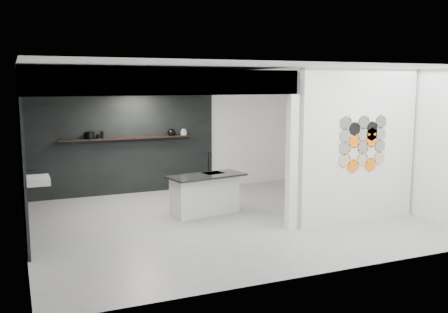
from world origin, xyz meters
The scene contains 17 objects.
floor centered at (0.00, 0.00, -0.01)m, with size 7.00×6.00×0.01m, color gray.
partition_panel centered at (2.23, -1.00, 1.40)m, with size 2.45×0.15×2.80m, color silver.
bay_clad_back centered at (-1.30, 2.97, 1.18)m, with size 4.40×0.04×2.35m, color black.
bay_clad_left centered at (-3.47, 1.00, 1.18)m, with size 0.04×4.00×2.35m, color black.
bulkhead centered at (-1.30, 1.00, 2.55)m, with size 4.40×4.00×0.40m, color silver.
corner_column centered at (0.82, -1.00, 1.18)m, with size 0.16×0.16×2.35m, color silver.
fascia_beam centered at (-1.30, -0.92, 2.55)m, with size 4.40×0.16×0.40m, color silver.
wall_basin centered at (-3.24, 0.80, 0.85)m, with size 0.40×0.60×0.12m, color silver.
display_shelf centered at (-1.20, 2.87, 1.30)m, with size 3.00×0.15×0.04m, color black.
kitchen_island centered at (-0.21, 0.52, 0.40)m, with size 1.58×0.91×1.20m.
stockpot centered at (-2.03, 2.87, 1.40)m, with size 0.19×0.19×0.16m, color black.
kettle centered at (-0.15, 2.87, 1.40)m, with size 0.19×0.19×0.16m, color black.
glass_bowl centered at (0.15, 2.87, 1.37)m, with size 0.15×0.15×0.11m, color gray.
glass_vase centered at (0.15, 2.87, 1.39)m, with size 0.11×0.11×0.15m, color gray.
bottle_dark centered at (-1.76, 2.87, 1.40)m, with size 0.06×0.06×0.16m, color black.
utensil_cup centered at (-1.85, 2.87, 1.37)m, with size 0.07×0.07×0.09m, color black.
hex_tile_cluster centered at (2.26, -1.09, 1.50)m, with size 1.04×0.02×1.16m.
Camera 1 is at (-3.59, -8.37, 2.52)m, focal length 40.00 mm.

